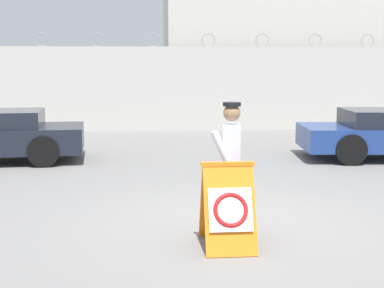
# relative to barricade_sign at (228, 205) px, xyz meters

# --- Properties ---
(ground_plane) EXTENTS (90.00, 90.00, 0.00)m
(ground_plane) POSITION_rel_barricade_sign_xyz_m (0.23, 0.96, -0.52)
(ground_plane) COLOR gray
(perimeter_wall) EXTENTS (36.00, 0.30, 3.28)m
(perimeter_wall) POSITION_rel_barricade_sign_xyz_m (0.23, 12.11, 0.90)
(perimeter_wall) COLOR beige
(perimeter_wall) RESTS_ON ground_plane
(building_block) EXTENTS (8.92, 5.30, 6.44)m
(building_block) POSITION_rel_barricade_sign_xyz_m (4.31, 15.66, 2.71)
(building_block) COLOR beige
(building_block) RESTS_ON ground_plane
(barricade_sign) EXTENTS (0.64, 0.85, 1.04)m
(barricade_sign) POSITION_rel_barricade_sign_xyz_m (0.00, 0.00, 0.00)
(barricade_sign) COLOR orange
(barricade_sign) RESTS_ON ground_plane
(security_guard) EXTENTS (0.45, 0.61, 1.71)m
(security_guard) POSITION_rel_barricade_sign_xyz_m (0.12, 0.54, 0.43)
(security_guard) COLOR #514C42
(security_guard) RESTS_ON ground_plane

